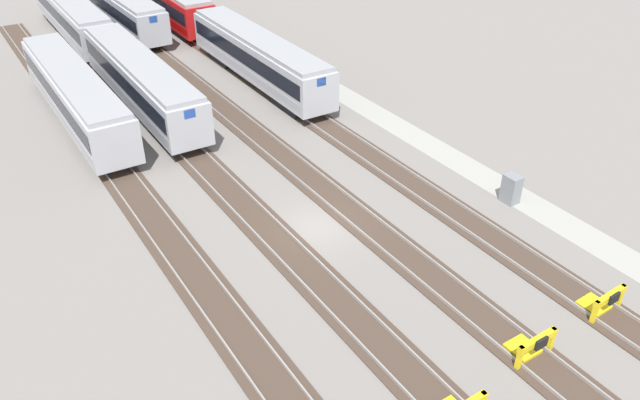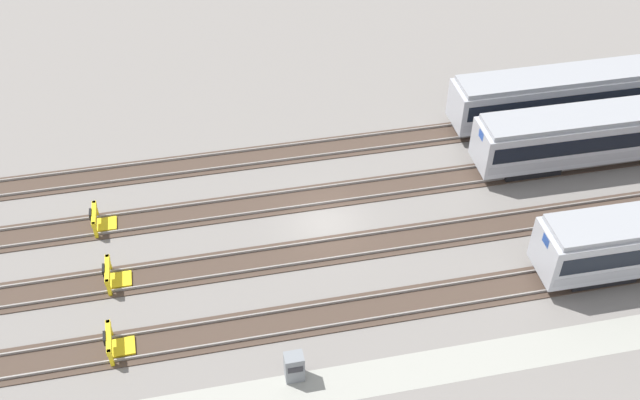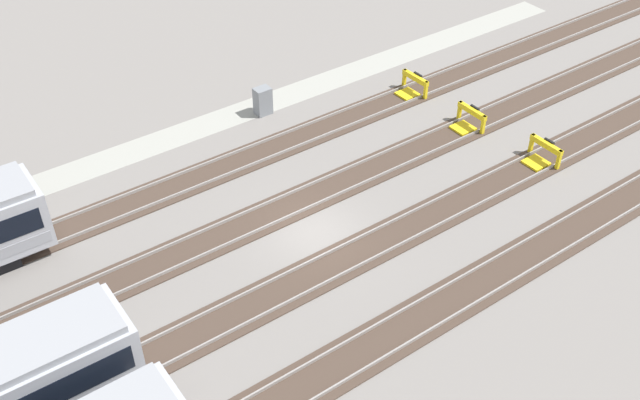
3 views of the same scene
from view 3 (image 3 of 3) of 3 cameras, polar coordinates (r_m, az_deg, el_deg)
The scene contains 10 objects.
ground_plane at distance 34.24m, azimuth -0.40°, elevation -2.53°, with size 400.00×400.00×0.00m, color gray.
service_walkway at distance 41.80m, azimuth -9.08°, elevation 5.51°, with size 54.00×2.00×0.01m, color #9E9E93.
rail_track_nearest at distance 38.76m, azimuth -6.22°, elevation 2.92°, with size 90.00×2.23×0.21m.
rail_track_near_inner at distance 35.64m, azimuth -2.51°, elevation -0.53°, with size 90.00×2.24×0.21m.
rail_track_middle at distance 32.86m, azimuth 1.88°, elevation -4.59°, with size 90.00×2.24×0.21m.
rail_track_far_inner at distance 30.50m, azimuth 7.09°, elevation -9.30°, with size 90.00×2.23×0.21m.
bumper_stop_nearest_track at distance 44.34m, azimuth 7.01°, elevation 8.58°, with size 1.37×2.01×1.22m.
bumper_stop_near_inner_track at distance 41.71m, azimuth 11.20°, elevation 5.99°, with size 1.34×2.00×1.22m.
bumper_stop_middle_track at distance 39.88m, azimuth 16.52°, elevation 3.35°, with size 1.34×2.00×1.22m.
electrical_cabinet at distance 42.19m, azimuth -4.38°, elevation 7.54°, with size 0.90×0.73×1.60m.
Camera 3 is at (14.80, 21.06, 22.58)m, focal length 42.00 mm.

